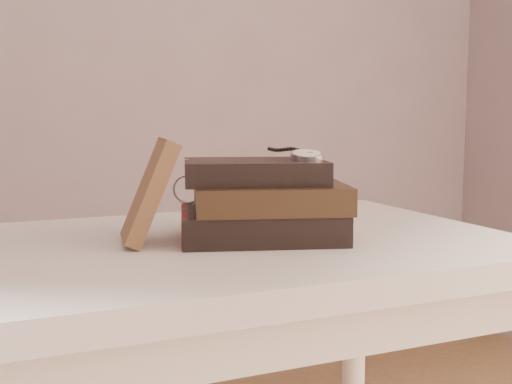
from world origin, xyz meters
name	(u,v)px	position (x,y,z in m)	size (l,w,h in m)	color
table	(195,300)	(0.00, 0.35, 0.66)	(1.00, 0.60, 0.75)	beige
book_stack	(263,203)	(0.10, 0.32, 0.81)	(0.29, 0.24, 0.12)	black
journal	(150,192)	(-0.07, 0.36, 0.83)	(0.02, 0.10, 0.16)	#462D1B
pocket_watch	(305,155)	(0.16, 0.30, 0.88)	(0.06, 0.16, 0.02)	silver
eyeglasses	(204,189)	(0.04, 0.43, 0.82)	(0.13, 0.14, 0.05)	silver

